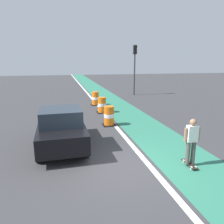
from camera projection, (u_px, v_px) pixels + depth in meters
ground_plane at (123, 165)px, 7.57m from camera, size 100.00×100.00×0.00m
bike_lane_strip at (111, 101)px, 19.46m from camera, size 2.50×80.00×0.01m
lane_divider_stripe at (95, 102)px, 19.13m from camera, size 0.20×80.00×0.01m
skateboarder_on_lane at (191, 141)px, 7.35m from camera, size 0.57×0.81×1.69m
parked_sedan_nearest at (61, 128)px, 9.04m from camera, size 2.00×4.14×1.70m
traffic_barrel_front at (109, 116)px, 12.17m from camera, size 0.73×0.73×1.09m
traffic_barrel_mid at (102, 105)px, 15.15m from camera, size 0.73×0.73×1.09m
traffic_barrel_back at (95, 99)px, 17.76m from camera, size 0.73×0.73×1.09m
traffic_light_corner at (135, 61)px, 22.32m from camera, size 0.41×0.32×5.10m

